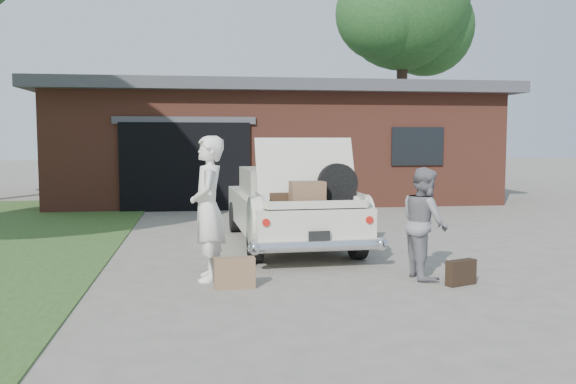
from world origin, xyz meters
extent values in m
plane|color=gray|center=(0.00, 0.00, 0.00)|extent=(90.00, 90.00, 0.00)
cube|color=brown|center=(1.00, 11.50, 1.50)|extent=(12.00, 7.00, 3.00)
cube|color=#4C4C51|center=(1.00, 11.50, 3.15)|extent=(12.80, 7.80, 0.30)
cube|color=black|center=(-1.50, 8.05, 1.10)|extent=(3.20, 0.30, 2.20)
cube|color=#4C4C51|center=(-1.50, 7.98, 2.25)|extent=(3.50, 0.12, 0.18)
cube|color=black|center=(4.50, 7.98, 1.60)|extent=(1.40, 0.08, 1.00)
cylinder|color=#38281E|center=(7.17, 17.15, 2.91)|extent=(0.44, 0.44, 5.81)
sphere|color=#2F6027|center=(7.17, 17.15, 7.26)|extent=(5.34, 5.34, 5.34)
sphere|color=#2F6027|center=(8.37, 17.68, 6.43)|extent=(4.00, 4.00, 4.00)
sphere|color=#2F6027|center=(6.10, 16.48, 6.74)|extent=(3.74, 3.74, 3.74)
cube|color=beige|center=(0.35, 2.92, 0.55)|extent=(1.84, 4.46, 0.57)
cube|color=#AEAB99|center=(0.34, 3.19, 1.06)|extent=(1.52, 1.82, 0.46)
cube|color=black|center=(0.31, 4.02, 1.04)|extent=(1.37, 0.12, 0.39)
cube|color=black|center=(0.37, 2.35, 1.04)|extent=(1.37, 0.12, 0.39)
cylinder|color=black|center=(-0.37, 1.40, 0.29)|extent=(0.22, 0.59, 0.58)
cylinder|color=black|center=(1.18, 1.46, 0.29)|extent=(0.22, 0.59, 0.58)
cylinder|color=black|center=(-0.48, 4.39, 0.29)|extent=(0.22, 0.59, 0.58)
cylinder|color=black|center=(1.07, 4.45, 0.29)|extent=(0.22, 0.59, 0.58)
cylinder|color=silver|center=(0.44, 0.68, 0.35)|extent=(1.81, 0.23, 0.16)
cylinder|color=#A5140F|center=(-0.29, 0.72, 0.69)|extent=(0.11, 0.09, 0.11)
cylinder|color=#A5140F|center=(1.16, 0.77, 0.69)|extent=(0.11, 0.09, 0.11)
cube|color=black|center=(0.44, 0.66, 0.48)|extent=(0.30, 0.03, 0.15)
cube|color=black|center=(0.42, 1.25, 0.85)|extent=(1.40, 1.02, 0.04)
cube|color=beige|center=(-0.29, 1.23, 0.94)|extent=(0.09, 0.97, 0.16)
cube|color=beige|center=(1.12, 1.28, 0.94)|extent=(0.09, 0.97, 0.16)
cube|color=beige|center=(0.43, 0.77, 0.91)|extent=(1.41, 0.11, 0.11)
cube|color=beige|center=(0.40, 1.55, 1.34)|extent=(1.49, 0.47, 0.95)
cube|color=#452F1D|center=(0.08, 1.42, 0.95)|extent=(0.49, 0.32, 0.15)
cube|color=#845E43|center=(0.35, 1.09, 1.04)|extent=(0.49, 0.33, 0.33)
cube|color=black|center=(0.40, 1.46, 0.95)|extent=(0.52, 0.35, 0.16)
cylinder|color=black|center=(0.81, 1.22, 1.16)|extent=(0.58, 0.16, 0.58)
imported|color=white|center=(-1.06, 0.41, 0.92)|extent=(0.46, 0.68, 1.84)
imported|color=gray|center=(1.72, 0.13, 0.72)|extent=(0.56, 0.71, 1.44)
cube|color=#8D6747|center=(-0.75, -0.09, 0.19)|extent=(0.50, 0.18, 0.38)
cube|color=black|center=(2.02, -0.33, 0.16)|extent=(0.43, 0.27, 0.31)
camera|label=1|loc=(-1.16, -7.34, 1.81)|focal=38.00mm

